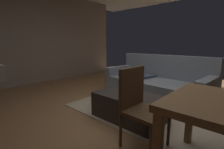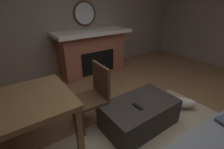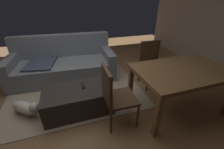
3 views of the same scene
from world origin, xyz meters
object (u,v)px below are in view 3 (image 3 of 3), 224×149
(ottoman_coffee_table, at_px, (78,99))
(dining_chair_north, at_px, (151,61))
(tv_remote, at_px, (83,86))
(dining_chair_west, at_px, (114,94))
(small_dog, at_px, (26,108))
(dining_table, at_px, (182,74))
(potted_plant, at_px, (152,48))
(couch, at_px, (64,64))

(ottoman_coffee_table, distance_m, dining_chair_north, 1.69)
(tv_remote, relative_size, dining_chair_west, 0.17)
(dining_chair_north, bearing_deg, small_dog, -173.07)
(dining_table, distance_m, potted_plant, 2.40)
(tv_remote, relative_size, dining_table, 0.11)
(couch, relative_size, dining_chair_west, 2.52)
(dining_table, bearing_deg, ottoman_coffee_table, 163.87)
(ottoman_coffee_table, bearing_deg, small_dog, 172.36)
(dining_chair_west, bearing_deg, dining_table, -0.17)
(couch, xyz_separation_m, small_dog, (-0.65, -1.20, -0.16))
(ottoman_coffee_table, height_order, potted_plant, potted_plant)
(dining_chair_west, bearing_deg, tv_remote, 125.73)
(ottoman_coffee_table, height_order, dining_chair_north, dining_chair_north)
(small_dog, bearing_deg, dining_chair_north, 6.93)
(ottoman_coffee_table, xyz_separation_m, small_dog, (-0.82, 0.11, -0.05))
(couch, xyz_separation_m, dining_chair_west, (0.65, -1.77, 0.20))
(ottoman_coffee_table, relative_size, potted_plant, 2.12)
(dining_chair_north, bearing_deg, couch, 153.13)
(tv_remote, relative_size, small_dog, 0.31)
(ottoman_coffee_table, distance_m, small_dog, 0.83)
(dining_chair_north, bearing_deg, dining_table, -90.25)
(potted_plant, distance_m, small_dog, 3.71)
(couch, bearing_deg, tv_remote, -77.31)
(couch, xyz_separation_m, dining_chair_north, (1.78, -0.90, 0.20))
(tv_remote, bearing_deg, dining_chair_north, 12.79)
(couch, bearing_deg, dining_chair_north, -26.87)
(tv_remote, xyz_separation_m, dining_chair_north, (1.50, 0.35, 0.10))
(couch, distance_m, small_dog, 1.37)
(ottoman_coffee_table, xyz_separation_m, tv_remote, (0.11, 0.06, 0.22))
(potted_plant, bearing_deg, couch, -171.01)
(dining_table, bearing_deg, small_dog, 166.69)
(dining_chair_west, distance_m, small_dog, 1.47)
(dining_table, bearing_deg, potted_plant, 67.56)
(couch, distance_m, tv_remote, 1.29)
(dining_chair_north, distance_m, potted_plant, 1.62)
(dining_chair_west, relative_size, small_dog, 1.81)
(dining_chair_west, height_order, potted_plant, dining_chair_west)
(dining_chair_north, bearing_deg, tv_remote, -166.91)
(dining_chair_west, bearing_deg, small_dog, 156.35)
(ottoman_coffee_table, distance_m, potted_plant, 3.05)
(tv_remote, bearing_deg, ottoman_coffee_table, -151.96)
(dining_chair_west, bearing_deg, ottoman_coffee_table, 136.12)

